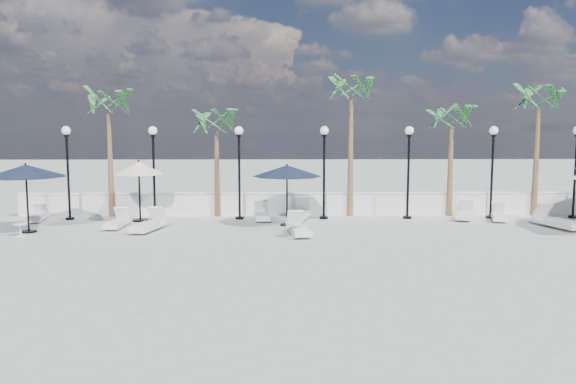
{
  "coord_description": "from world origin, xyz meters",
  "views": [
    {
      "loc": [
        -1.98,
        -16.55,
        3.79
      ],
      "look_at": [
        -1.56,
        3.27,
        1.5
      ],
      "focal_mm": 35.0,
      "sensor_mm": 36.0,
      "label": 1
    }
  ],
  "objects_px": {
    "lounger_3": "(299,228)",
    "lounger_5": "(299,213)",
    "lounger_1": "(37,216)",
    "lounger_6": "(499,216)",
    "lounger_4": "(262,214)",
    "lounger_7": "(558,221)",
    "lounger_8": "(465,214)",
    "parasol_navy_mid": "(287,171)",
    "lounger_0": "(117,222)",
    "parasol_navy_left": "(26,171)",
    "lounger_2": "(148,225)",
    "parasol_cream_small": "(139,169)"
  },
  "relations": [
    {
      "from": "lounger_0",
      "to": "lounger_2",
      "type": "xyz_separation_m",
      "value": [
        1.34,
        -0.72,
        0.03
      ]
    },
    {
      "from": "lounger_8",
      "to": "lounger_4",
      "type": "bearing_deg",
      "value": -157.0
    },
    {
      "from": "lounger_3",
      "to": "lounger_5",
      "type": "distance_m",
      "value": 3.28
    },
    {
      "from": "lounger_4",
      "to": "parasol_cream_small",
      "type": "xyz_separation_m",
      "value": [
        -4.95,
        -0.13,
        1.9
      ]
    },
    {
      "from": "lounger_2",
      "to": "lounger_7",
      "type": "distance_m",
      "value": 15.31
    },
    {
      "from": "lounger_2",
      "to": "lounger_1",
      "type": "bearing_deg",
      "value": 169.01
    },
    {
      "from": "parasol_navy_left",
      "to": "parasol_navy_mid",
      "type": "xyz_separation_m",
      "value": [
        9.41,
        1.21,
        -0.11
      ]
    },
    {
      "from": "lounger_0",
      "to": "lounger_5",
      "type": "bearing_deg",
      "value": 15.51
    },
    {
      "from": "lounger_5",
      "to": "lounger_4",
      "type": "bearing_deg",
      "value": -166.22
    },
    {
      "from": "lounger_1",
      "to": "lounger_5",
      "type": "height_order",
      "value": "lounger_5"
    },
    {
      "from": "lounger_3",
      "to": "lounger_6",
      "type": "relative_size",
      "value": 1.11
    },
    {
      "from": "lounger_1",
      "to": "lounger_8",
      "type": "bearing_deg",
      "value": -8.54
    },
    {
      "from": "lounger_8",
      "to": "parasol_navy_mid",
      "type": "bearing_deg",
      "value": -147.1
    },
    {
      "from": "lounger_4",
      "to": "lounger_5",
      "type": "distance_m",
      "value": 1.53
    },
    {
      "from": "lounger_0",
      "to": "parasol_navy_mid",
      "type": "relative_size",
      "value": 0.64
    },
    {
      "from": "lounger_3",
      "to": "parasol_navy_mid",
      "type": "xyz_separation_m",
      "value": [
        -0.38,
        1.99,
        1.87
      ]
    },
    {
      "from": "lounger_4",
      "to": "lounger_8",
      "type": "relative_size",
      "value": 0.97
    },
    {
      "from": "parasol_navy_left",
      "to": "parasol_cream_small",
      "type": "xyz_separation_m",
      "value": [
        3.46,
        2.37,
        -0.09
      ]
    },
    {
      "from": "lounger_1",
      "to": "lounger_3",
      "type": "height_order",
      "value": "lounger_3"
    },
    {
      "from": "lounger_3",
      "to": "lounger_6",
      "type": "xyz_separation_m",
      "value": [
        8.29,
        2.92,
        -0.03
      ]
    },
    {
      "from": "lounger_7",
      "to": "lounger_8",
      "type": "distance_m",
      "value": 3.53
    },
    {
      "from": "parasol_navy_mid",
      "to": "lounger_6",
      "type": "bearing_deg",
      "value": 6.17
    },
    {
      "from": "lounger_3",
      "to": "parasol_navy_left",
      "type": "bearing_deg",
      "value": 166.94
    },
    {
      "from": "lounger_0",
      "to": "lounger_4",
      "type": "xyz_separation_m",
      "value": [
        5.46,
        1.7,
        0.02
      ]
    },
    {
      "from": "lounger_4",
      "to": "parasol_navy_mid",
      "type": "distance_m",
      "value": 2.49
    },
    {
      "from": "lounger_3",
      "to": "parasol_navy_mid",
      "type": "bearing_deg",
      "value": 92.15
    },
    {
      "from": "lounger_2",
      "to": "parasol_cream_small",
      "type": "relative_size",
      "value": 0.83
    },
    {
      "from": "lounger_0",
      "to": "parasol_cream_small",
      "type": "relative_size",
      "value": 0.69
    },
    {
      "from": "lounger_8",
      "to": "parasol_cream_small",
      "type": "distance_m",
      "value": 13.47
    },
    {
      "from": "lounger_2",
      "to": "parasol_navy_mid",
      "type": "bearing_deg",
      "value": 26.03
    },
    {
      "from": "lounger_1",
      "to": "lounger_6",
      "type": "distance_m",
      "value": 18.76
    },
    {
      "from": "lounger_7",
      "to": "lounger_3",
      "type": "bearing_deg",
      "value": 171.42
    },
    {
      "from": "lounger_2",
      "to": "lounger_8",
      "type": "height_order",
      "value": "lounger_2"
    },
    {
      "from": "lounger_4",
      "to": "parasol_cream_small",
      "type": "distance_m",
      "value": 5.31
    },
    {
      "from": "lounger_5",
      "to": "parasol_cream_small",
      "type": "distance_m",
      "value": 6.74
    },
    {
      "from": "parasol_navy_left",
      "to": "parasol_navy_mid",
      "type": "height_order",
      "value": "parasol_navy_left"
    },
    {
      "from": "lounger_1",
      "to": "lounger_7",
      "type": "bearing_deg",
      "value": -14.62
    },
    {
      "from": "lounger_3",
      "to": "lounger_7",
      "type": "bearing_deg",
      "value": -1.91
    },
    {
      "from": "lounger_2",
      "to": "parasol_cream_small",
      "type": "distance_m",
      "value": 3.08
    },
    {
      "from": "lounger_6",
      "to": "parasol_navy_mid",
      "type": "relative_size",
      "value": 0.66
    },
    {
      "from": "lounger_2",
      "to": "lounger_3",
      "type": "xyz_separation_m",
      "value": [
        5.48,
        -0.86,
        -0.01
      ]
    },
    {
      "from": "lounger_8",
      "to": "lounger_6",
      "type": "bearing_deg",
      "value": 7.61
    },
    {
      "from": "lounger_6",
      "to": "parasol_navy_mid",
      "type": "bearing_deg",
      "value": -156.6
    },
    {
      "from": "lounger_0",
      "to": "lounger_1",
      "type": "relative_size",
      "value": 1.0
    },
    {
      "from": "lounger_6",
      "to": "parasol_cream_small",
      "type": "relative_size",
      "value": 0.71
    },
    {
      "from": "lounger_4",
      "to": "lounger_6",
      "type": "relative_size",
      "value": 1.06
    },
    {
      "from": "lounger_0",
      "to": "lounger_5",
      "type": "xyz_separation_m",
      "value": [
        6.98,
        1.71,
        0.06
      ]
    },
    {
      "from": "lounger_4",
      "to": "lounger_6",
      "type": "height_order",
      "value": "lounger_4"
    },
    {
      "from": "lounger_1",
      "to": "lounger_7",
      "type": "relative_size",
      "value": 0.77
    },
    {
      "from": "lounger_1",
      "to": "lounger_3",
      "type": "xyz_separation_m",
      "value": [
        10.47,
        -3.13,
        0.03
      ]
    }
  ]
}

